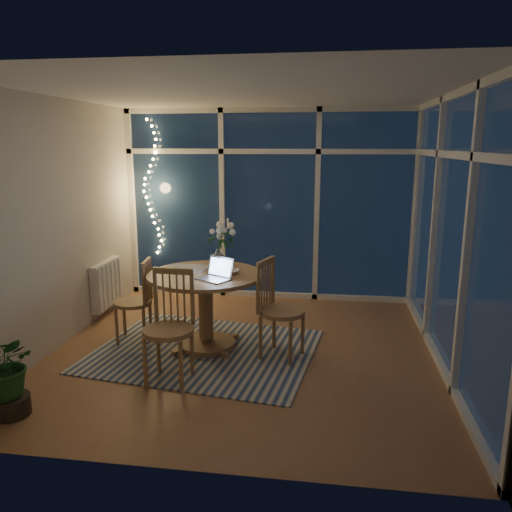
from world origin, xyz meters
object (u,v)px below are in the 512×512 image
dining_table (206,311)px  flower_vase (218,257)px  chair_left (133,300)px  laptop (213,268)px  chair_right (282,309)px  chair_front (168,328)px  potted_plant (8,371)px

dining_table → flower_vase: flower_vase is taller
chair_left → laptop: 1.11m
chair_left → chair_right: size_ratio=0.91×
chair_front → potted_plant: bearing=-144.1°
chair_front → flower_vase: (0.21, 1.14, 0.40)m
flower_vase → chair_front: bearing=-100.3°
dining_table → laptop: size_ratio=3.80×
chair_left → dining_table: bearing=78.5°
chair_right → potted_plant: bearing=143.4°
laptop → potted_plant: (-1.35, -1.33, -0.55)m
dining_table → laptop: laptop is taller
chair_left → potted_plant: size_ratio=1.23×
chair_left → chair_front: 1.12m
chair_front → potted_plant: (-1.07, -0.74, -0.14)m
laptop → potted_plant: 1.97m
chair_left → potted_plant: (-0.38, -1.62, -0.09)m
dining_table → chair_left: size_ratio=1.28×
laptop → potted_plant: laptop is taller
chair_left → chair_front: (0.68, -0.88, 0.05)m
chair_right → chair_front: (-0.96, -0.68, 0.01)m
dining_table → chair_right: size_ratio=1.17×
chair_left → laptop: laptop is taller
chair_right → laptop: laptop is taller
chair_front → laptop: size_ratio=3.31×
chair_front → flower_vase: size_ratio=4.96×
chair_right → chair_front: size_ratio=0.98×
dining_table → potted_plant: size_ratio=1.57×
chair_left → chair_right: (1.65, -0.20, 0.05)m
chair_right → potted_plant: 2.48m
chair_left → flower_vase: size_ratio=4.44×
chair_right → dining_table: bearing=99.1°
chair_left → potted_plant: 1.66m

